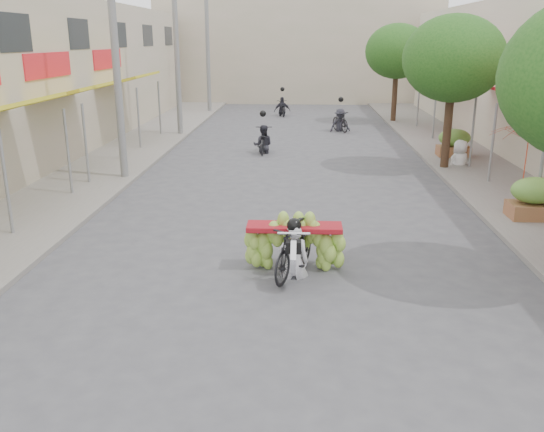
{
  "coord_description": "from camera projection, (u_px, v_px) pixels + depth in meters",
  "views": [
    {
      "loc": [
        0.37,
        -6.12,
        4.42
      ],
      "look_at": [
        -0.19,
        4.64,
        1.1
      ],
      "focal_mm": 38.0,
      "sensor_mm": 36.0,
      "label": 1
    }
  ],
  "objects": [
    {
      "name": "sidewalk_right",
      "position": [
        482.0,
        163.0,
        21.12
      ],
      "size": [
        4.0,
        60.0,
        0.12
      ],
      "primitive_type": "cube",
      "color": "gray",
      "rests_on": "ground"
    },
    {
      "name": "banana_motorbike",
      "position": [
        294.0,
        241.0,
        11.16
      ],
      "size": [
        2.2,
        1.95,
        1.99
      ],
      "color": "black",
      "rests_on": "ground"
    },
    {
      "name": "utility_pole_far",
      "position": [
        177.0,
        48.0,
        26.29
      ],
      "size": [
        0.6,
        0.24,
        8.0
      ],
      "color": "slate",
      "rests_on": "ground"
    },
    {
      "name": "bg_motorbike_b",
      "position": [
        340.0,
        115.0,
        28.46
      ],
      "size": [
        1.18,
        1.86,
        1.95
      ],
      "color": "black",
      "rests_on": "ground"
    },
    {
      "name": "produce_crate_mid",
      "position": [
        535.0,
        195.0,
        14.29
      ],
      "size": [
        1.2,
        0.88,
        1.16
      ],
      "color": "brown",
      "rests_on": "ground"
    },
    {
      "name": "bg_motorbike_c",
      "position": [
        282.0,
        102.0,
        34.25
      ],
      "size": [
        1.03,
        1.63,
        1.95
      ],
      "color": "black",
      "rests_on": "ground"
    },
    {
      "name": "sidewalk_left",
      "position": [
        107.0,
        159.0,
        21.81
      ],
      "size": [
        4.0,
        60.0,
        0.12
      ],
      "primitive_type": "cube",
      "color": "gray",
      "rests_on": "ground"
    },
    {
      "name": "market_umbrella",
      "position": [
        532.0,
        122.0,
        13.96
      ],
      "size": [
        2.46,
        2.46,
        1.77
      ],
      "rotation": [
        0.0,
        0.0,
        0.33
      ],
      "color": "#AD3217",
      "rests_on": "ground"
    },
    {
      "name": "utility_pole_back",
      "position": [
        208.0,
        46.0,
        34.87
      ],
      "size": [
        0.6,
        0.24,
        8.0
      ],
      "color": "slate",
      "rests_on": "ground"
    },
    {
      "name": "street_tree_far",
      "position": [
        397.0,
        52.0,
        30.6
      ],
      "size": [
        3.4,
        3.4,
        5.25
      ],
      "color": "#3A2719",
      "rests_on": "ground"
    },
    {
      "name": "street_tree_mid",
      "position": [
        454.0,
        59.0,
        19.15
      ],
      "size": [
        3.4,
        3.4,
        5.25
      ],
      "color": "#3A2719",
      "rests_on": "ground"
    },
    {
      "name": "utility_pole_mid",
      "position": [
        115.0,
        52.0,
        17.7
      ],
      "size": [
        0.6,
        0.24,
        8.0
      ],
      "color": "slate",
      "rests_on": "ground"
    },
    {
      "name": "far_building",
      "position": [
        298.0,
        52.0,
        42.4
      ],
      "size": [
        20.0,
        6.0,
        7.0
      ],
      "primitive_type": "cube",
      "color": "#B5A88F",
      "rests_on": "ground"
    },
    {
      "name": "produce_crate_far",
      "position": [
        454.0,
        141.0,
        21.92
      ],
      "size": [
        1.2,
        0.88,
        1.16
      ],
      "color": "brown",
      "rests_on": "ground"
    },
    {
      "name": "pedestrian",
      "position": [
        461.0,
        140.0,
        20.34
      ],
      "size": [
        1.01,
        0.81,
        1.78
      ],
      "rotation": [
        0.0,
        0.0,
        3.53
      ],
      "color": "white",
      "rests_on": "ground"
    },
    {
      "name": "bg_motorbike_a",
      "position": [
        263.0,
        135.0,
        23.14
      ],
      "size": [
        0.79,
        1.77,
        1.95
      ],
      "color": "black",
      "rests_on": "ground"
    },
    {
      "name": "ground",
      "position": [
        268.0,
        410.0,
        7.17
      ],
      "size": [
        120.0,
        120.0,
        0.0
      ],
      "primitive_type": "plane",
      "color": "#4B4B50",
      "rests_on": "ground"
    }
  ]
}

